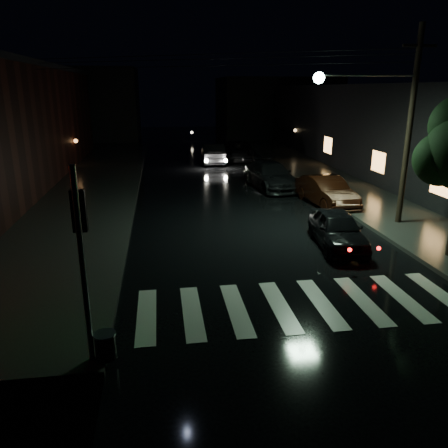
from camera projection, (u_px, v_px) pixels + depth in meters
name	position (u px, v px, depth m)	size (l,w,h in m)	color
ground	(194.00, 322.00, 11.16)	(120.00, 120.00, 0.00)	black
sidewalk_left	(81.00, 197.00, 23.67)	(6.00, 44.00, 0.15)	#282826
sidewalk_right	(344.00, 188.00, 25.75)	(4.00, 44.00, 0.15)	#282826
building_right	(421.00, 130.00, 29.64)	(10.00, 40.00, 6.00)	black
building_far_left	(77.00, 104.00, 51.10)	(14.00, 10.00, 8.00)	black
building_far_right	(276.00, 107.00, 54.58)	(14.00, 10.00, 7.00)	black
crosswalk	(301.00, 304.00, 12.04)	(9.00, 3.00, 0.01)	beige
signal_pole_corner	(94.00, 299.00, 9.02)	(0.68, 0.61, 4.20)	slate
utility_pole	(395.00, 117.00, 17.63)	(4.92, 0.44, 8.00)	black
parked_car_a	(337.00, 229.00, 16.35)	(1.59, 3.96, 1.35)	black
parked_car_b	(326.00, 191.00, 22.09)	(1.56, 4.49, 1.48)	black
parked_car_c	(270.00, 175.00, 25.99)	(2.15, 5.29, 1.53)	black
parked_car_d	(238.00, 151.00, 36.31)	(2.55, 5.53, 1.54)	black
oncoming_car	(213.00, 153.00, 34.63)	(1.66, 4.77, 1.57)	black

